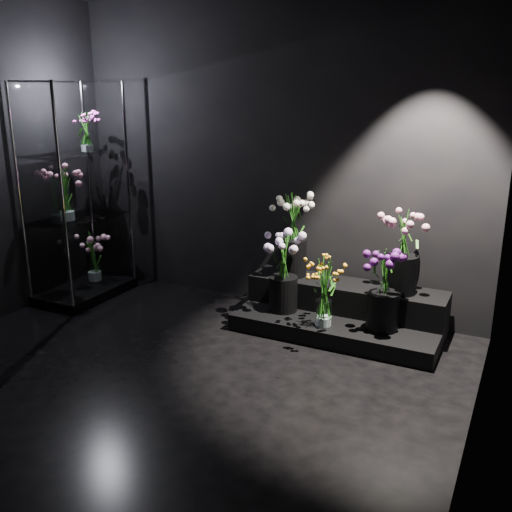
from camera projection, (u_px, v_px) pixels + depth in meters
The scene contains 13 objects.
floor at pixel (144, 396), 3.82m from camera, with size 4.00×4.00×0.00m, color black.
wall_back at pixel (271, 155), 5.14m from camera, with size 4.00×4.00×0.00m, color black.
wall_right at pixel (486, 223), 2.57m from camera, with size 4.00×4.00×0.00m, color black.
display_riser at pixel (341, 311), 4.85m from camera, with size 1.70×0.75×0.38m.
display_case at pixel (77, 194), 5.38m from camera, with size 0.56×0.93×2.05m.
bouquet_orange_bells at pixel (324, 293), 4.52m from camera, with size 0.33×0.33×0.56m.
bouquet_lilac at pixel (284, 268), 4.81m from camera, with size 0.40×0.40×0.66m.
bouquet_purple at pixel (384, 287), 4.43m from camera, with size 0.33×0.33×0.66m.
bouquet_cream_roses at pixel (293, 228), 4.97m from camera, with size 0.48×0.48×0.74m.
bouquet_pink_roses at pixel (404, 247), 4.55m from camera, with size 0.43×0.43×0.68m.
bouquet_case_pink at pixel (65, 193), 5.24m from camera, with size 0.37×0.37×0.48m.
bouquet_case_magenta at pixel (86, 132), 5.36m from camera, with size 0.28×0.28×0.37m.
bouquet_case_base_pink at pixel (93, 256), 5.76m from camera, with size 0.30×0.30×0.50m.
Camera 1 is at (2.19, -2.71, 1.98)m, focal length 40.00 mm.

